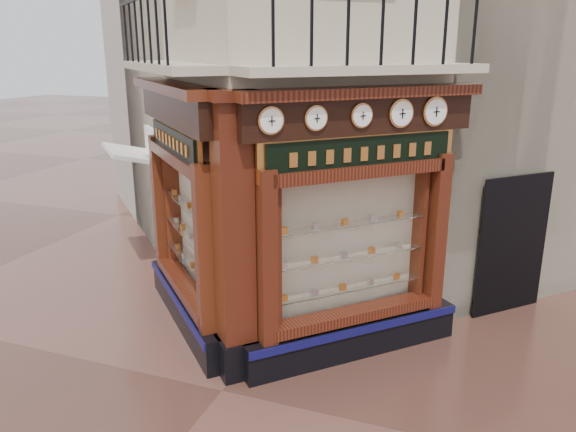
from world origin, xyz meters
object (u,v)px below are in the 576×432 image
at_px(clock_a, 271,121).
at_px(signboard_left, 174,141).
at_px(clock_c, 362,116).
at_px(clock_e, 435,111).
at_px(clock_d, 401,113).
at_px(signboard_right, 362,153).
at_px(awning, 142,268).
at_px(clock_b, 316,118).
at_px(corner_pilaster, 234,244).

height_order(clock_a, signboard_left, clock_a).
bearing_deg(clock_a, clock_c, 0.00).
bearing_deg(clock_e, clock_d, -180.00).
distance_m(clock_a, signboard_right, 1.48).
distance_m(clock_d, signboard_left, 3.43).
height_order(signboard_left, signboard_right, signboard_right).
bearing_deg(signboard_right, clock_d, -11.78).
relative_size(clock_a, clock_c, 1.06).
xyz_separation_m(signboard_left, signboard_right, (2.92, -0.00, -0.00)).
distance_m(clock_e, signboard_right, 1.22).
xyz_separation_m(clock_a, awning, (-4.17, 2.94, -3.62)).
bearing_deg(clock_d, clock_c, -180.00).
distance_m(clock_b, clock_e, 1.87).
bearing_deg(corner_pilaster, signboard_left, 100.25).
bearing_deg(awning, corner_pilaster, -173.79).
distance_m(clock_e, signboard_left, 3.88).
height_order(corner_pilaster, signboard_right, corner_pilaster).
relative_size(clock_d, signboard_right, 0.18).
bearing_deg(signboard_left, clock_e, -124.51).
height_order(clock_e, awning, clock_e).
distance_m(clock_d, awning, 6.79).
height_order(clock_e, signboard_right, clock_e).
height_order(clock_e, signboard_left, clock_e).
xyz_separation_m(clock_a, clock_c, (0.91, 0.91, 0.00)).
bearing_deg(awning, signboard_right, -155.40).
distance_m(clock_c, awning, 6.56).
relative_size(clock_e, awning, 0.25).
relative_size(clock_b, signboard_right, 0.15).
distance_m(clock_a, clock_b, 0.62).
xyz_separation_m(clock_e, signboard_right, (-0.86, -0.70, -0.52)).
bearing_deg(corner_pilaster, clock_b, -23.44).
bearing_deg(clock_a, awning, 99.81).
bearing_deg(corner_pilaster, awning, 96.21).
relative_size(corner_pilaster, clock_c, 12.25).
xyz_separation_m(clock_d, clock_e, (0.40, 0.40, 0.00)).
bearing_deg(clock_a, clock_d, 0.00).
bearing_deg(clock_a, clock_b, -0.00).
xyz_separation_m(corner_pilaster, signboard_left, (-1.46, 1.01, 1.15)).
bearing_deg(awning, clock_d, -151.04).
xyz_separation_m(clock_b, signboard_right, (0.46, 0.62, -0.52)).
bearing_deg(awning, signboard_left, -176.31).
bearing_deg(signboard_right, clock_a, -175.42).
distance_m(awning, signboard_left, 4.21).
bearing_deg(clock_e, signboard_right, 174.26).
relative_size(clock_e, signboard_left, 0.21).
height_order(clock_a, clock_e, clock_e).
bearing_deg(corner_pilaster, clock_a, -49.17).
bearing_deg(clock_b, clock_d, 0.00).
height_order(clock_b, clock_c, same).
height_order(corner_pilaster, awning, corner_pilaster).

